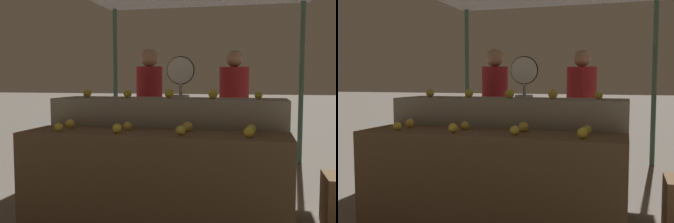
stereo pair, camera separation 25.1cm
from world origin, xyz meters
TOP-DOWN VIEW (x-y plane):
  - display_counter_front at (0.00, 0.00)m, footprint 2.20×0.55m
  - display_counter_back at (0.00, 0.60)m, footprint 2.20×0.55m
  - apple_front_0 at (-0.79, -0.10)m, footprint 0.07×0.07m
  - apple_front_1 at (-0.27, -0.10)m, footprint 0.08×0.08m
  - apple_front_2 at (0.25, -0.10)m, footprint 0.08×0.08m
  - apple_front_3 at (0.77, -0.11)m, footprint 0.08×0.08m
  - apple_front_4 at (-0.79, 0.10)m, footprint 0.08×0.08m
  - apple_front_5 at (-0.25, 0.11)m, footprint 0.07×0.07m
  - apple_front_6 at (0.27, 0.11)m, footprint 0.08×0.08m
  - apple_front_7 at (0.78, 0.10)m, footprint 0.07×0.07m
  - apple_back_0 at (-0.84, 0.59)m, footprint 0.08×0.08m
  - apple_back_1 at (-0.42, 0.61)m, footprint 0.08×0.08m
  - apple_back_2 at (0.00, 0.61)m, footprint 0.09×0.09m
  - apple_back_3 at (0.42, 0.60)m, footprint 0.09×0.09m
  - apple_back_4 at (0.84, 0.60)m, footprint 0.07×0.07m
  - produce_scale at (-0.00, 1.17)m, footprint 0.31×0.20m
  - person_vendor_at_scale at (-0.43, 1.42)m, footprint 0.39×0.39m
  - person_customer_left at (0.53, 1.99)m, footprint 0.48×0.48m

SIDE VIEW (x-z plane):
  - display_counter_front at x=0.00m, z-range 0.00..0.82m
  - display_counter_back at x=0.00m, z-range 0.00..1.07m
  - apple_front_5 at x=-0.25m, z-range 0.82..0.89m
  - apple_front_0 at x=-0.79m, z-range 0.82..0.89m
  - apple_front_7 at x=0.78m, z-range 0.82..0.89m
  - apple_front_2 at x=0.25m, z-range 0.82..0.90m
  - apple_front_1 at x=-0.27m, z-range 0.82..0.90m
  - apple_front_4 at x=-0.79m, z-range 0.82..0.90m
  - apple_front_3 at x=0.77m, z-range 0.82..0.90m
  - apple_front_6 at x=0.27m, z-range 0.82..0.90m
  - person_customer_left at x=0.53m, z-range 0.12..1.74m
  - person_vendor_at_scale at x=-0.43m, z-range 0.14..1.75m
  - produce_scale at x=0.00m, z-range 0.35..1.86m
  - apple_back_4 at x=0.84m, z-range 1.07..1.14m
  - apple_back_1 at x=-0.42m, z-range 1.07..1.15m
  - apple_back_0 at x=-0.84m, z-range 1.07..1.15m
  - apple_back_3 at x=0.42m, z-range 1.07..1.16m
  - apple_back_2 at x=0.00m, z-range 1.07..1.16m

